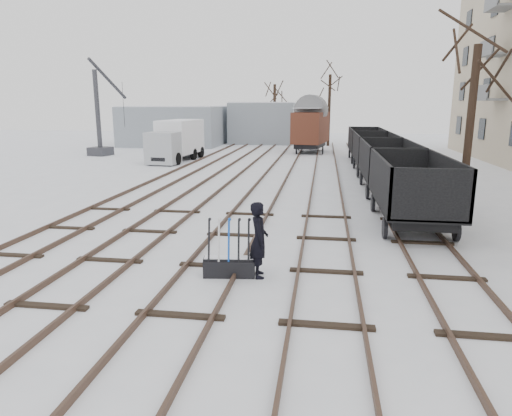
% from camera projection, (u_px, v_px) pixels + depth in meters
% --- Properties ---
extents(ground, '(120.00, 120.00, 0.00)m').
position_uv_depth(ground, '(214.00, 267.00, 12.33)').
color(ground, white).
rests_on(ground, ground).
extents(tracks, '(13.90, 52.00, 0.16)m').
position_uv_depth(tracks, '(272.00, 181.00, 25.50)').
color(tracks, black).
rests_on(tracks, ground).
extents(shed_left, '(10.00, 8.00, 4.10)m').
position_uv_depth(shed_left, '(174.00, 126.00, 48.46)').
color(shed_left, '#8A939C').
rests_on(shed_left, ground).
extents(shed_right, '(7.00, 6.00, 4.50)m').
position_uv_depth(shed_right, '(263.00, 123.00, 50.97)').
color(shed_right, '#8A939C').
rests_on(shed_right, ground).
extents(ground_frame, '(1.34, 0.57, 1.49)m').
position_uv_depth(ground_frame, '(229.00, 265.00, 11.60)').
color(ground_frame, black).
rests_on(ground_frame, ground).
extents(worker, '(0.61, 0.79, 1.94)m').
position_uv_depth(worker, '(259.00, 240.00, 11.44)').
color(worker, black).
rests_on(worker, ground).
extents(freight_wagon_a, '(2.43, 6.07, 2.48)m').
position_uv_depth(freight_wagon_a, '(411.00, 199.00, 16.45)').
color(freight_wagon_a, black).
rests_on(freight_wagon_a, ground).
extents(freight_wagon_b, '(2.43, 6.07, 2.48)m').
position_uv_depth(freight_wagon_b, '(388.00, 173.00, 22.62)').
color(freight_wagon_b, black).
rests_on(freight_wagon_b, ground).
extents(freight_wagon_c, '(2.43, 6.07, 2.48)m').
position_uv_depth(freight_wagon_c, '(374.00, 158.00, 28.79)').
color(freight_wagon_c, black).
rests_on(freight_wagon_c, ground).
extents(freight_wagon_d, '(2.43, 6.07, 2.48)m').
position_uv_depth(freight_wagon_d, '(366.00, 149.00, 34.96)').
color(freight_wagon_d, black).
rests_on(freight_wagon_d, ground).
extents(box_van_wagon, '(3.60, 5.58, 3.96)m').
position_uv_depth(box_van_wagon, '(311.00, 127.00, 40.95)').
color(box_van_wagon, black).
rests_on(box_van_wagon, ground).
extents(lorry, '(2.66, 6.95, 3.09)m').
position_uv_depth(lorry, '(176.00, 140.00, 34.86)').
color(lorry, black).
rests_on(lorry, ground).
extents(panel_van, '(2.16, 4.43, 1.90)m').
position_uv_depth(panel_van, '(186.00, 143.00, 39.17)').
color(panel_van, white).
rests_on(panel_van, ground).
extents(crane, '(1.92, 4.76, 7.98)m').
position_uv_depth(crane, '(100.00, 130.00, 38.68)').
color(crane, '#333338').
rests_on(crane, ground).
extents(tree_near, '(0.30, 0.30, 6.43)m').
position_uv_depth(tree_near, '(469.00, 133.00, 17.31)').
color(tree_near, black).
rests_on(tree_near, ground).
extents(tree_far_left, '(0.30, 0.30, 6.34)m').
position_uv_depth(tree_far_left, '(274.00, 115.00, 48.98)').
color(tree_far_left, black).
rests_on(tree_far_left, ground).
extents(tree_far_right, '(0.30, 0.30, 7.23)m').
position_uv_depth(tree_far_right, '(329.00, 111.00, 47.11)').
color(tree_far_right, black).
rests_on(tree_far_right, ground).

